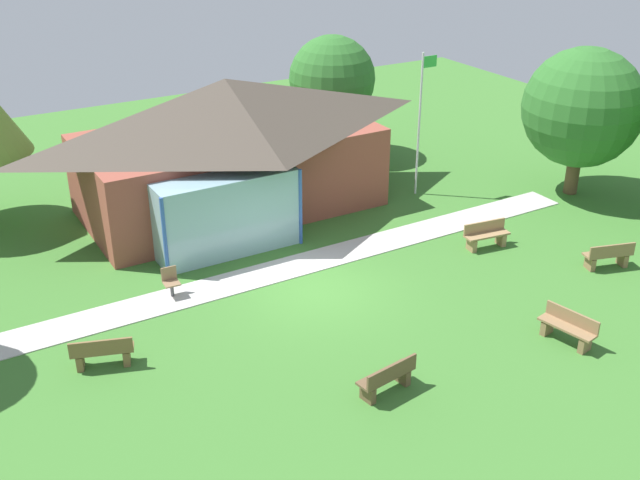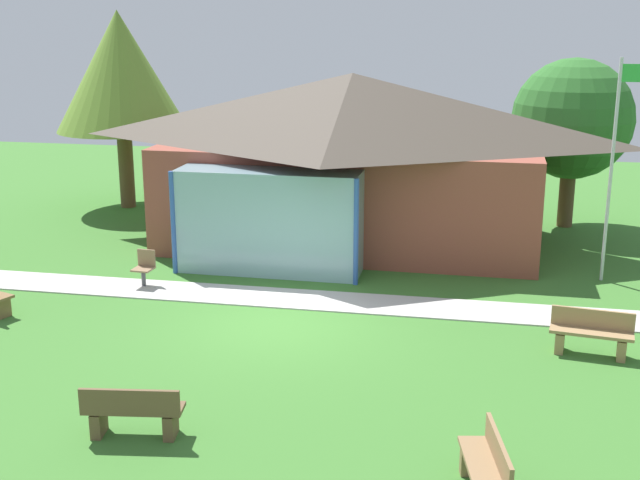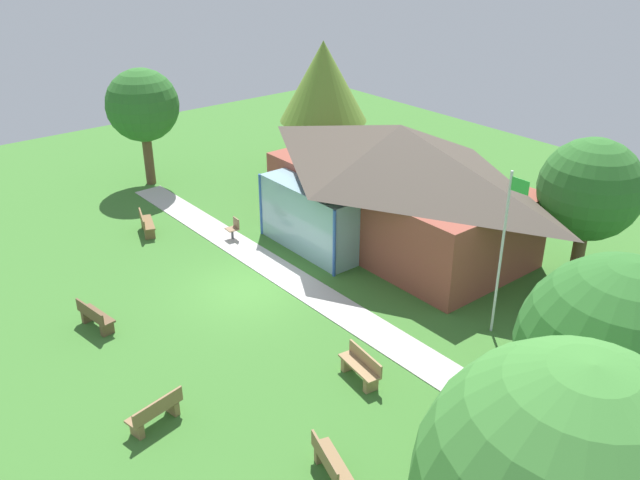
# 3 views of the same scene
# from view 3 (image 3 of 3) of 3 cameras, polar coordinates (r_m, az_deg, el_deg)

# --- Properties ---
(ground_plane) EXTENTS (44.00, 44.00, 0.00)m
(ground_plane) POSITION_cam_3_polar(r_m,az_deg,el_deg) (23.26, -5.99, -4.17)
(ground_plane) COLOR #3D752D
(pavilion) EXTENTS (11.01, 6.91, 4.66)m
(pavilion) POSITION_cam_3_polar(r_m,az_deg,el_deg) (25.72, 6.26, 4.87)
(pavilion) COLOR brown
(pavilion) RESTS_ON ground_plane
(footpath) EXTENTS (21.46, 1.49, 0.03)m
(footpath) POSITION_cam_3_polar(r_m,az_deg,el_deg) (24.00, -2.95, -3.00)
(footpath) COLOR #BCB7B2
(footpath) RESTS_ON ground_plane
(flagpole) EXTENTS (0.64, 0.08, 5.25)m
(flagpole) POSITION_cam_3_polar(r_m,az_deg,el_deg) (20.20, 15.27, -0.59)
(flagpole) COLOR silver
(flagpole) RESTS_ON ground_plane
(bench_mid_right) EXTENTS (1.55, 0.64, 0.84)m
(bench_mid_right) POSITION_cam_3_polar(r_m,az_deg,el_deg) (18.81, 3.49, -10.72)
(bench_mid_right) COLOR #9E7A51
(bench_mid_right) RESTS_ON ground_plane
(bench_front_center) EXTENTS (1.55, 0.66, 0.84)m
(bench_front_center) POSITION_cam_3_polar(r_m,az_deg,el_deg) (22.00, -18.53, -6.22)
(bench_front_center) COLOR brown
(bench_front_center) RESTS_ON ground_plane
(bench_lawn_far_right) EXTENTS (1.56, 0.85, 0.84)m
(bench_lawn_far_right) POSITION_cam_3_polar(r_m,az_deg,el_deg) (16.04, 0.89, -18.46)
(bench_lawn_far_right) COLOR olive
(bench_lawn_far_right) RESTS_ON ground_plane
(bench_mid_left) EXTENTS (1.56, 0.90, 0.84)m
(bench_mid_left) POSITION_cam_3_polar(r_m,az_deg,el_deg) (27.84, -14.52, 1.33)
(bench_mid_left) COLOR brown
(bench_mid_left) RESTS_ON ground_plane
(bench_front_right) EXTENTS (0.73, 1.56, 0.84)m
(bench_front_right) POSITION_cam_3_polar(r_m,az_deg,el_deg) (17.82, -13.77, -14.00)
(bench_front_right) COLOR olive
(bench_front_right) RESTS_ON ground_plane
(patio_chair_west) EXTENTS (0.47, 0.47, 0.86)m
(patio_chair_west) POSITION_cam_3_polar(r_m,az_deg,el_deg) (26.69, -7.34, 0.92)
(patio_chair_west) COLOR #8C6B4C
(patio_chair_west) RESTS_ON ground_plane
(tree_east_hedge) EXTENTS (4.29, 4.29, 5.41)m
(tree_east_hedge) POSITION_cam_3_polar(r_m,az_deg,el_deg) (15.72, 23.82, -8.76)
(tree_east_hedge) COLOR brown
(tree_east_hedge) RESTS_ON ground_plane
(tree_behind_pavilion_left) EXTENTS (4.21, 4.21, 6.34)m
(tree_behind_pavilion_left) POSITION_cam_3_polar(r_m,az_deg,el_deg) (32.72, 0.28, 13.26)
(tree_behind_pavilion_left) COLOR brown
(tree_behind_pavilion_left) RESTS_ON ground_plane
(tree_behind_pavilion_right) EXTENTS (3.52, 3.52, 4.99)m
(tree_behind_pavilion_right) POSITION_cam_3_polar(r_m,az_deg,el_deg) (24.53, 21.93, 3.98)
(tree_behind_pavilion_right) COLOR brown
(tree_behind_pavilion_right) RESTS_ON ground_plane
(tree_west_hedge) EXTENTS (3.31, 3.31, 5.44)m
(tree_west_hedge) POSITION_cam_3_polar(r_m,az_deg,el_deg) (32.11, -14.82, 10.95)
(tree_west_hedge) COLOR brown
(tree_west_hedge) RESTS_ON ground_plane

